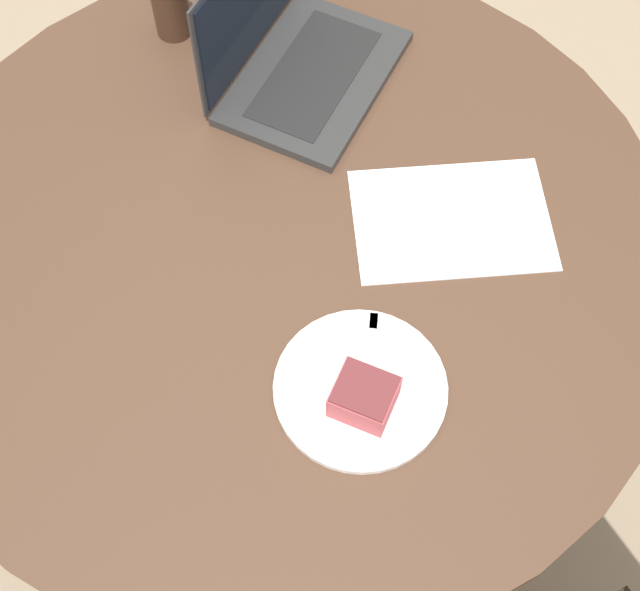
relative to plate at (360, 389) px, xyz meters
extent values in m
plane|color=gray|center=(-0.21, 0.20, -0.71)|extent=(12.00, 12.00, 0.00)
cylinder|color=#4C3323|center=(-0.21, 0.20, -0.70)|extent=(0.56, 0.56, 0.02)
cylinder|color=#4C3323|center=(-0.21, 0.20, -0.36)|extent=(0.12, 0.12, 0.65)
cylinder|color=#4C3323|center=(-0.21, 0.20, -0.02)|extent=(1.27, 1.27, 0.03)
cube|color=white|center=(0.03, 0.33, 0.00)|extent=(0.38, 0.34, 0.00)
cylinder|color=white|center=(0.00, 0.00, 0.00)|extent=(0.25, 0.25, 0.01)
cube|color=#B74C51|center=(0.01, -0.02, 0.03)|extent=(0.09, 0.08, 0.05)
cube|color=maroon|center=(0.01, -0.02, 0.06)|extent=(0.08, 0.07, 0.00)
cube|color=silver|center=(0.00, 0.04, 0.01)|extent=(0.06, 0.17, 0.00)
cube|color=silver|center=(-0.02, 0.11, 0.01)|extent=(0.03, 0.03, 0.00)
cylinder|color=#3D2619|center=(-0.58, 0.53, 0.05)|extent=(0.07, 0.07, 0.11)
cube|color=#2D2D2D|center=(-0.29, 0.52, 0.00)|extent=(0.25, 0.35, 0.02)
cube|color=black|center=(-0.29, 0.52, 0.01)|extent=(0.15, 0.29, 0.00)
cube|color=#2D2D2D|center=(-0.42, 0.53, 0.13)|extent=(0.02, 0.34, 0.23)
cube|color=black|center=(-0.41, 0.53, 0.13)|extent=(0.02, 0.32, 0.22)
camera|label=1|loc=(0.14, -0.49, 1.20)|focal=50.00mm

